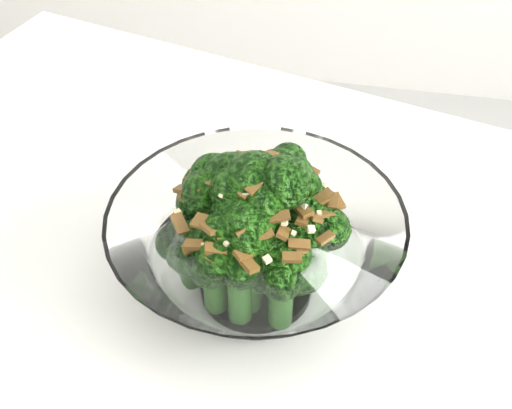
# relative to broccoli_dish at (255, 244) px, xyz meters

# --- Properties ---
(broccoli_dish) EXTENTS (0.20, 0.20, 0.13)m
(broccoli_dish) POSITION_rel_broccoli_dish_xyz_m (0.00, 0.00, 0.00)
(broccoli_dish) COLOR white
(broccoli_dish) RESTS_ON table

